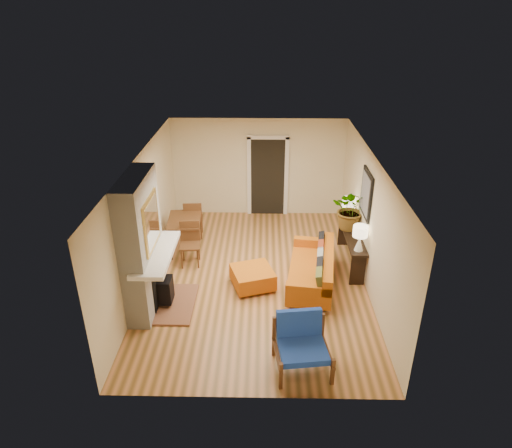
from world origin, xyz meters
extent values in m
plane|color=tan|center=(0.00, 0.00, 0.00)|extent=(6.50, 6.50, 0.00)
plane|color=white|center=(0.00, 0.00, 2.60)|extent=(6.50, 6.50, 0.00)
plane|color=beige|center=(0.00, 3.25, 1.30)|extent=(4.50, 0.00, 4.50)
plane|color=beige|center=(0.00, -3.25, 1.30)|extent=(4.50, 0.00, 4.50)
plane|color=beige|center=(-2.25, 0.00, 1.30)|extent=(0.00, 6.50, 6.50)
plane|color=beige|center=(2.25, 0.00, 1.30)|extent=(0.00, 6.50, 6.50)
cube|color=black|center=(0.25, 3.22, 1.05)|extent=(0.88, 0.06, 2.10)
cube|color=white|center=(-0.24, 3.21, 1.05)|extent=(0.10, 0.08, 2.18)
cube|color=white|center=(0.74, 3.21, 1.05)|extent=(0.10, 0.08, 2.18)
cube|color=white|center=(0.25, 3.21, 2.13)|extent=(1.08, 0.08, 0.10)
cube|color=black|center=(2.22, 0.40, 1.75)|extent=(0.04, 0.85, 0.95)
cube|color=slate|center=(2.19, 0.40, 1.75)|extent=(0.01, 0.70, 0.80)
cube|color=black|center=(-2.21, 0.35, 1.42)|extent=(0.06, 0.95, 0.02)
cube|color=black|center=(-2.21, 0.35, 1.72)|extent=(0.06, 0.95, 0.02)
cube|color=white|center=(-2.04, -1.00, 1.86)|extent=(0.42, 1.50, 1.48)
cube|color=white|center=(-2.04, -1.00, 0.56)|extent=(0.42, 1.50, 1.12)
cube|color=white|center=(-1.79, -1.00, 1.12)|extent=(0.60, 1.68, 0.08)
cube|color=black|center=(-1.83, -1.00, 0.45)|extent=(0.03, 0.72, 0.78)
cube|color=brown|center=(-1.53, -1.00, 0.02)|extent=(0.75, 1.30, 0.04)
cube|color=black|center=(-1.71, -1.00, 0.34)|extent=(0.30, 0.36, 0.48)
cylinder|color=black|center=(-1.71, -1.00, 0.78)|extent=(0.10, 0.10, 0.40)
cube|color=gold|center=(-1.82, -1.00, 1.75)|extent=(0.04, 0.95, 0.95)
cube|color=silver|center=(-1.80, -1.00, 1.75)|extent=(0.01, 0.82, 0.82)
cylinder|color=silver|center=(0.67, -1.06, 0.05)|extent=(0.04, 0.04, 0.10)
cylinder|color=silver|center=(1.33, -1.15, 0.05)|extent=(0.04, 0.04, 0.10)
cylinder|color=silver|center=(0.92, 0.70, 0.05)|extent=(0.04, 0.04, 0.10)
cylinder|color=silver|center=(1.58, 0.60, 0.05)|extent=(0.04, 0.04, 0.10)
cube|color=#C05512|center=(1.12, -0.23, 0.24)|extent=(1.12, 2.10, 0.29)
cube|color=#C05512|center=(1.45, -0.27, 0.55)|extent=(0.46, 2.00, 0.33)
cube|color=#C05512|center=(1.00, -1.13, 0.48)|extent=(0.87, 0.29, 0.19)
cube|color=#C05512|center=(1.25, 0.68, 0.48)|extent=(0.87, 0.29, 0.19)
cube|color=brown|center=(1.22, -1.01, 0.59)|extent=(0.24, 0.40, 0.40)
cube|color=black|center=(1.27, -0.63, 0.59)|extent=(0.24, 0.40, 0.40)
cube|color=#989994|center=(1.32, -0.25, 0.59)|extent=(0.24, 0.40, 0.40)
cube|color=maroon|center=(1.37, 0.08, 0.59)|extent=(0.24, 0.40, 0.40)
cube|color=black|center=(1.42, 0.45, 0.59)|extent=(0.24, 0.40, 0.40)
cylinder|color=silver|center=(-0.26, -0.75, 0.03)|extent=(0.05, 0.05, 0.06)
cylinder|color=silver|center=(0.34, -0.55, 0.03)|extent=(0.05, 0.05, 0.06)
cylinder|color=silver|center=(-0.46, -0.15, 0.03)|extent=(0.05, 0.05, 0.06)
cylinder|color=silver|center=(0.14, 0.05, 0.03)|extent=(0.05, 0.05, 0.06)
cube|color=#C05512|center=(-0.06, -0.35, 0.23)|extent=(0.98, 0.98, 0.33)
cube|color=brown|center=(0.39, -2.70, 0.33)|extent=(0.16, 0.82, 0.05)
cube|color=brown|center=(0.43, -3.06, 0.24)|extent=(0.06, 0.06, 0.48)
cube|color=brown|center=(0.34, -2.34, 0.38)|extent=(0.06, 0.06, 0.77)
cube|color=brown|center=(1.17, -2.60, 0.33)|extent=(0.16, 0.82, 0.05)
cube|color=brown|center=(1.21, -2.96, 0.24)|extent=(0.06, 0.06, 0.48)
cube|color=brown|center=(1.12, -2.24, 0.38)|extent=(0.06, 0.06, 0.77)
cube|color=blue|center=(0.78, -2.65, 0.39)|extent=(0.80, 0.77, 0.11)
cube|color=blue|center=(0.73, -2.32, 0.66)|extent=(0.74, 0.28, 0.45)
cube|color=brown|center=(-1.65, 1.16, 0.77)|extent=(0.80, 1.09, 0.04)
cylinder|color=brown|center=(-1.90, 0.69, 0.37)|extent=(0.05, 0.05, 0.75)
cylinder|color=brown|center=(-1.33, 0.74, 0.37)|extent=(0.05, 0.05, 0.75)
cylinder|color=brown|center=(-1.97, 1.58, 0.37)|extent=(0.05, 0.05, 0.75)
cylinder|color=brown|center=(-1.40, 1.63, 0.37)|extent=(0.05, 0.05, 0.75)
cube|color=brown|center=(-1.44, 0.50, 0.47)|extent=(0.47, 0.47, 0.04)
cube|color=brown|center=(-1.46, 0.71, 0.73)|extent=(0.44, 0.07, 0.48)
cylinder|color=brown|center=(-1.61, 0.31, 0.23)|extent=(0.04, 0.04, 0.46)
cylinder|color=brown|center=(-1.25, 0.34, 0.23)|extent=(0.04, 0.04, 0.46)
cylinder|color=brown|center=(-1.63, 0.66, 0.23)|extent=(0.04, 0.04, 0.46)
cylinder|color=brown|center=(-1.28, 0.69, 0.23)|extent=(0.04, 0.04, 0.46)
cube|color=brown|center=(-1.55, 1.84, 0.47)|extent=(0.47, 0.47, 0.04)
cube|color=brown|center=(-1.53, 1.64, 0.73)|extent=(0.44, 0.07, 0.48)
cylinder|color=brown|center=(-1.71, 1.66, 0.23)|extent=(0.04, 0.04, 0.46)
cylinder|color=brown|center=(-1.36, 1.68, 0.23)|extent=(0.04, 0.04, 0.46)
cylinder|color=brown|center=(-1.74, 2.01, 0.23)|extent=(0.04, 0.04, 0.46)
cylinder|color=brown|center=(-1.39, 2.03, 0.23)|extent=(0.04, 0.04, 0.46)
cube|color=black|center=(2.07, 0.61, 0.70)|extent=(0.34, 1.85, 0.05)
cube|color=black|center=(2.07, -0.24, 0.34)|extent=(0.30, 0.04, 0.68)
cube|color=black|center=(2.07, 1.46, 0.34)|extent=(0.30, 0.04, 0.68)
cone|color=white|center=(2.07, -0.09, 0.88)|extent=(0.18, 0.18, 0.30)
cylinder|color=white|center=(2.07, -0.09, 1.05)|extent=(0.03, 0.03, 0.06)
cylinder|color=#FFEABF|center=(2.07, -0.09, 1.16)|extent=(0.30, 0.30, 0.22)
cone|color=white|center=(2.07, 1.33, 0.88)|extent=(0.18, 0.18, 0.30)
cylinder|color=white|center=(2.07, 1.33, 1.05)|extent=(0.03, 0.03, 0.06)
cylinder|color=#FFEABF|center=(2.07, 1.33, 1.16)|extent=(0.30, 0.30, 0.22)
imported|color=#1E5919|center=(2.06, 0.88, 1.19)|extent=(0.94, 0.85, 0.94)
camera|label=1|loc=(0.16, -8.13, 5.25)|focal=32.00mm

